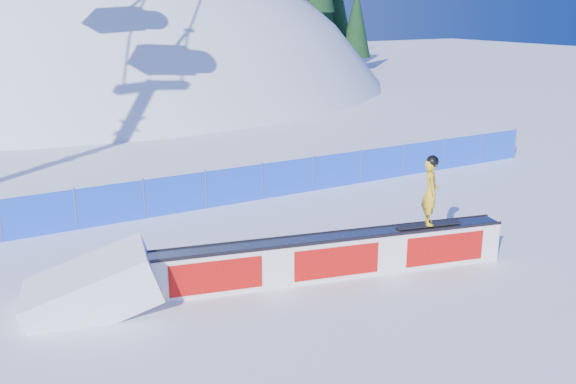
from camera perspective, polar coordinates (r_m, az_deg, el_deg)
ground at (r=18.21m, az=7.19°, el=-3.74°), size 160.00×160.00×0.00m
snow_hill at (r=61.48m, az=-17.96°, el=-7.73°), size 64.00×64.00×64.00m
safety_fence at (r=21.60m, az=0.05°, el=1.28°), size 22.05×0.05×1.30m
rail_box at (r=15.17m, az=3.97°, el=-5.75°), size 8.61×2.55×1.04m
snow_ramp at (r=14.49m, az=-16.89°, el=-9.78°), size 3.19×2.38×1.78m
snowboarder at (r=15.75m, az=12.55°, el=0.06°), size 1.69×0.71×1.74m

